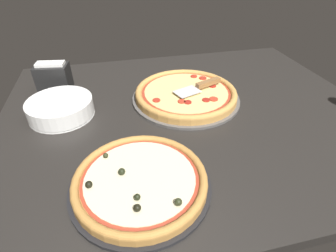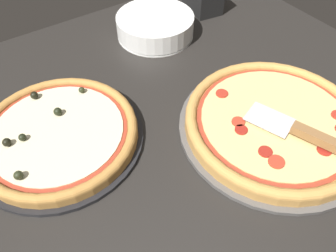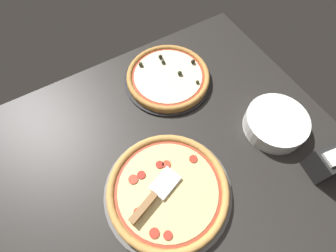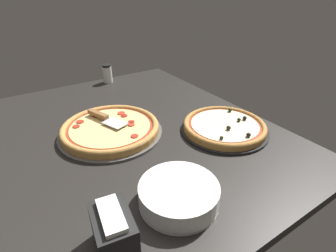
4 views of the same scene
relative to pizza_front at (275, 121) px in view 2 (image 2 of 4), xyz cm
name	(u,v)px [view 2 (image 2 of 4)]	position (x,y,z in cm)	size (l,w,h in cm)	color
ground_plane	(239,147)	(1.34, 8.67, -4.53)	(137.51, 111.43, 3.60)	black
pizza_pan_front	(273,128)	(0.01, -0.01, -2.23)	(42.72, 42.72, 1.00)	#565451
pizza_front	(275,121)	(0.00, 0.00, 0.00)	(40.16, 40.16, 3.43)	#C68E47
pizza_pan_back	(60,139)	(24.28, 41.15, -2.23)	(36.78, 36.78, 1.00)	black
pizza_back	(58,133)	(24.30, 41.17, -0.21)	(34.57, 34.57, 4.13)	#B77F3D
serving_spatula	(307,134)	(-7.31, -0.61, 2.50)	(21.08, 11.30, 2.00)	silver
plate_stack	(155,26)	(47.23, 1.18, 0.42)	(22.99, 22.99, 6.30)	white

